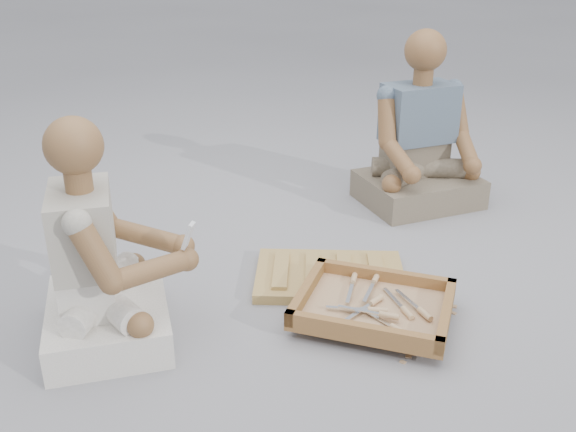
{
  "coord_description": "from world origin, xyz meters",
  "views": [
    {
      "loc": [
        -0.03,
        -2.14,
        1.31
      ],
      "look_at": [
        -0.06,
        0.15,
        0.3
      ],
      "focal_mm": 40.0,
      "sensor_mm": 36.0,
      "label": 1
    }
  ],
  "objects_px": {
    "tool_tray": "(374,306)",
    "craftsman": "(101,268)",
    "carved_panel": "(330,276)",
    "companion": "(420,148)"
  },
  "relations": [
    {
      "from": "carved_panel",
      "to": "craftsman",
      "type": "distance_m",
      "value": 0.93
    },
    {
      "from": "tool_tray",
      "to": "companion",
      "type": "bearing_deg",
      "value": 73.17
    },
    {
      "from": "tool_tray",
      "to": "craftsman",
      "type": "distance_m",
      "value": 0.98
    },
    {
      "from": "tool_tray",
      "to": "companion",
      "type": "relative_size",
      "value": 0.73
    },
    {
      "from": "tool_tray",
      "to": "companion",
      "type": "height_order",
      "value": "companion"
    },
    {
      "from": "tool_tray",
      "to": "craftsman",
      "type": "xyz_separation_m",
      "value": [
        -0.95,
        -0.1,
        0.21
      ]
    },
    {
      "from": "carved_panel",
      "to": "companion",
      "type": "xyz_separation_m",
      "value": [
        0.5,
        0.86,
        0.28
      ]
    },
    {
      "from": "carved_panel",
      "to": "companion",
      "type": "height_order",
      "value": "companion"
    },
    {
      "from": "carved_panel",
      "to": "companion",
      "type": "bearing_deg",
      "value": 60.0
    },
    {
      "from": "craftsman",
      "to": "companion",
      "type": "xyz_separation_m",
      "value": [
        1.3,
        1.26,
        0.02
      ]
    }
  ]
}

